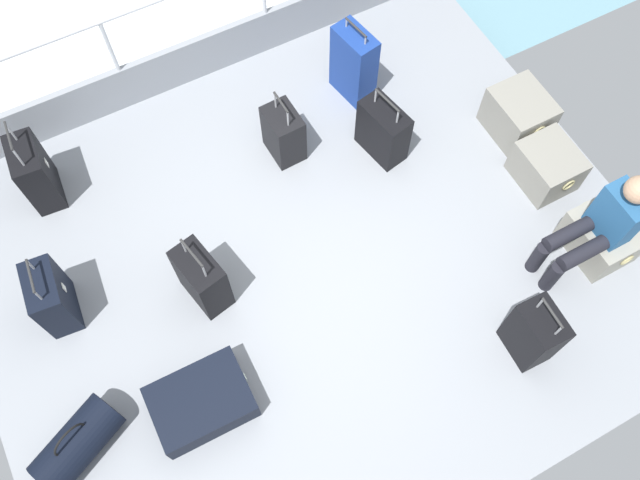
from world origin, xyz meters
name	(u,v)px	position (x,y,z in m)	size (l,w,h in m)	color
ground_plane	(310,263)	(0.00, 0.00, -0.03)	(4.40, 5.20, 0.06)	gray
gunwale_port	(198,58)	(-2.17, 0.00, 0.23)	(0.06, 5.20, 0.45)	gray
railing_port	(187,12)	(-2.17, 0.00, 0.78)	(0.04, 4.20, 1.02)	silver
sea_wake	(153,1)	(-3.60, 0.00, -0.34)	(12.00, 12.00, 0.01)	#6B99A8
cargo_crate_0	(518,115)	(-0.30, 2.20, 0.21)	(0.54, 0.43, 0.41)	gray
cargo_crate_1	(547,166)	(0.23, 2.11, 0.18)	(0.53, 0.43, 0.36)	gray
cargo_crate_2	(601,237)	(0.97, 2.10, 0.18)	(0.56, 0.43, 0.36)	gray
passenger_seated	(601,225)	(0.97, 1.92, 0.55)	(0.34, 0.66, 1.06)	#26598C
suitcase_0	(36,173)	(-1.61, -1.65, 0.31)	(0.44, 0.26, 0.84)	black
suitcase_1	(383,131)	(-0.67, 1.05, 0.27)	(0.48, 0.31, 0.69)	black
suitcase_2	(202,402)	(0.66, -1.22, 0.12)	(0.52, 0.71, 0.24)	black
suitcase_3	(354,64)	(-1.34, 1.14, 0.36)	(0.44, 0.29, 0.81)	navy
suitcase_4	(202,278)	(-0.14, -0.84, 0.29)	(0.46, 0.32, 0.75)	black
suitcase_5	(534,333)	(1.38, 1.10, 0.30)	(0.37, 0.27, 0.74)	black
suitcase_6	(52,297)	(-0.53, -1.88, 0.28)	(0.44, 0.27, 0.70)	black
suitcase_7	(284,134)	(-1.05, 0.30, 0.25)	(0.36, 0.27, 0.69)	black
duffel_bag	(78,443)	(0.53, -2.09, 0.16)	(0.55, 0.70, 0.45)	black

